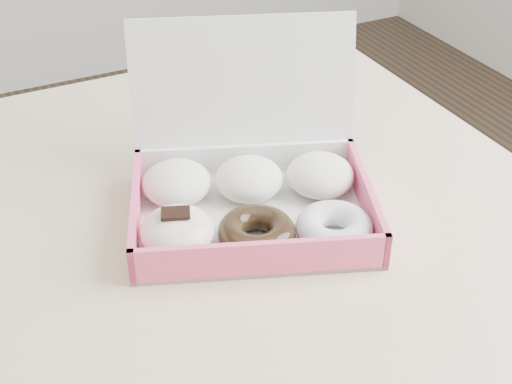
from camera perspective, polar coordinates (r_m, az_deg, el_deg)
name	(u,v)px	position (r m, az deg, el deg)	size (l,w,h in m)	color
table	(81,285)	(0.92, -13.85, -7.26)	(1.20, 0.80, 0.75)	tan
donut_box	(249,191)	(0.86, -0.58, 0.06)	(0.36, 0.34, 0.21)	silver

